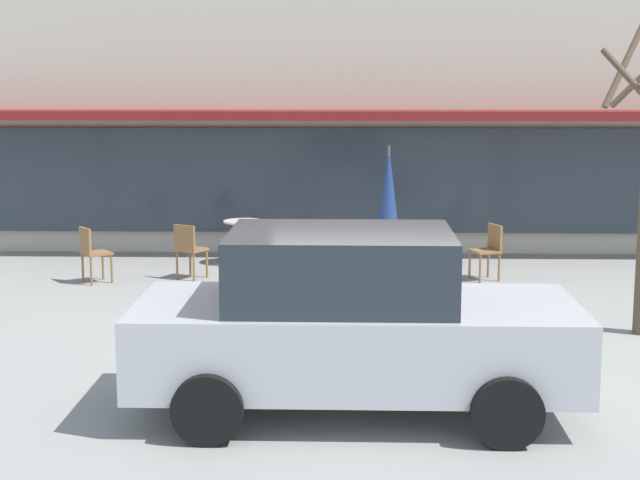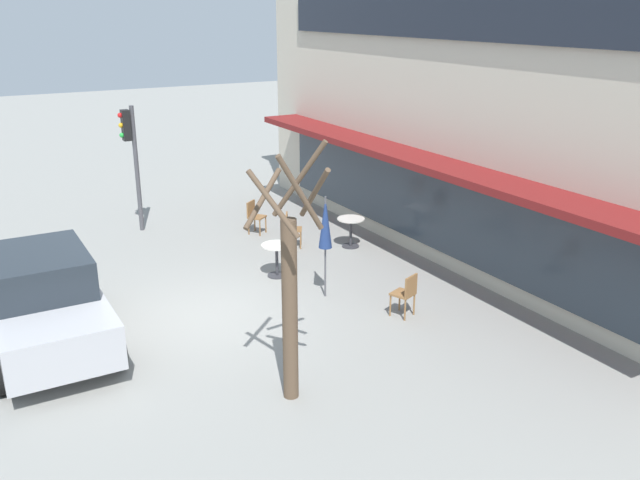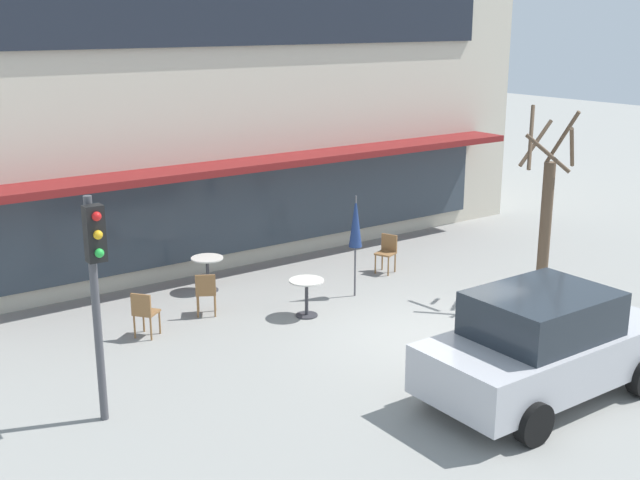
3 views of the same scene
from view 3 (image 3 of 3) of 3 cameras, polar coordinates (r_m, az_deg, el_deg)
ground_plane at (r=15.17m, az=7.91°, el=-6.96°), size 80.00×80.00×0.00m
building_facade at (r=22.36m, az=-9.83°, el=10.68°), size 17.04×9.10×7.93m
cafe_table_near_wall at (r=15.95m, az=-0.96°, el=-3.69°), size 0.70×0.70×0.76m
cafe_table_streetside at (r=17.58m, az=-8.01°, el=-2.00°), size 0.70×0.70×0.76m
patio_umbrella_green_folded at (r=16.80m, az=2.55°, el=1.26°), size 0.28×0.28×2.20m
cafe_chair_0 at (r=16.13m, az=-8.12°, el=-3.59°), size 0.54×0.54×0.89m
cafe_chair_1 at (r=18.76m, az=4.79°, el=-0.74°), size 0.52×0.52×0.89m
cafe_chair_2 at (r=15.25m, az=-12.39°, el=-4.95°), size 0.56×0.56×0.89m
parked_sedan at (r=12.99m, az=15.66°, el=-7.18°), size 4.21×2.03×1.76m
street_tree at (r=17.26m, az=15.75°, el=1.72°), size 1.24×1.28×4.04m
traffic_light_pole at (r=11.69m, az=-15.66°, el=-2.33°), size 0.26×0.44×3.40m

